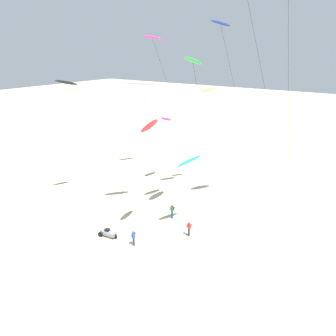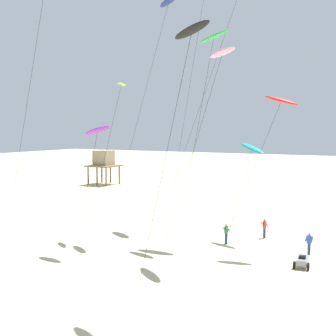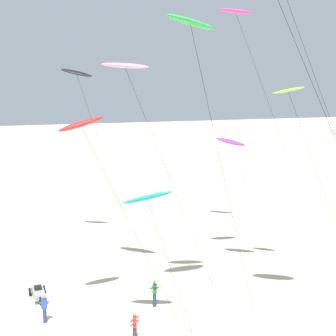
# 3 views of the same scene
# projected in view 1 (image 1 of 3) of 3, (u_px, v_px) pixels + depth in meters

# --- Properties ---
(ground_plane) EXTENTS (260.00, 260.00, 0.00)m
(ground_plane) POSITION_uv_depth(u_px,v_px,m) (137.00, 232.00, 33.55)
(ground_plane) COLOR beige
(kite_teal) EXTENTS (1.92, 3.68, 8.30)m
(kite_teal) POSITION_uv_depth(u_px,v_px,m) (189.00, 161.00, 31.31)
(kite_teal) COLOR teal
(kite_teal) RESTS_ON ground
(kite_pink) EXTENTS (3.15, 7.06, 15.00)m
(kite_pink) POSITION_uv_depth(u_px,v_px,m) (140.00, 84.00, 32.36)
(kite_pink) COLOR pink
(kite_pink) RESTS_ON ground
(kite_red) EXTENTS (2.08, 6.29, 11.98)m
(kite_red) POSITION_uv_depth(u_px,v_px,m) (150.00, 126.00, 28.99)
(kite_red) COLOR red
(kite_red) RESTS_ON ground
(kite_navy) EXTENTS (3.65, 9.58, 20.90)m
(kite_navy) POSITION_uv_depth(u_px,v_px,m) (221.00, 26.00, 33.28)
(kite_navy) COLOR navy
(kite_navy) RESTS_ON ground
(kite_purple) EXTENTS (1.44, 4.35, 9.74)m
(kite_purple) POSITION_uv_depth(u_px,v_px,m) (166.00, 119.00, 42.67)
(kite_purple) COLOR purple
(kite_purple) RESTS_ON ground
(kite_black) EXTENTS (2.07, 5.44, 14.94)m
(kite_black) POSITION_uv_depth(u_px,v_px,m) (67.00, 84.00, 35.72)
(kite_black) COLOR black
(kite_black) RESTS_ON ground
(kite_magenta) EXTENTS (3.49, 8.80, 19.71)m
(kite_magenta) POSITION_uv_depth(u_px,v_px,m) (153.00, 39.00, 42.35)
(kite_magenta) COLOR #D8339E
(kite_magenta) RESTS_ON ground
(kite_green) EXTENTS (1.85, 5.22, 17.42)m
(kite_green) POSITION_uv_depth(u_px,v_px,m) (193.00, 62.00, 31.21)
(kite_green) COLOR green
(kite_green) RESTS_ON ground
(kite_lime) EXTENTS (2.55, 6.04, 13.51)m
(kite_lime) POSITION_uv_depth(u_px,v_px,m) (209.00, 92.00, 39.72)
(kite_lime) COLOR #8CD833
(kite_lime) RESTS_ON ground
(kite_flyer_nearest) EXTENTS (0.62, 0.60, 1.67)m
(kite_flyer_nearest) POSITION_uv_depth(u_px,v_px,m) (189.00, 228.00, 32.53)
(kite_flyer_nearest) COLOR #33333D
(kite_flyer_nearest) RESTS_ON ground
(kite_flyer_middle) EXTENTS (0.57, 0.54, 1.67)m
(kite_flyer_middle) POSITION_uv_depth(u_px,v_px,m) (172.00, 211.00, 36.01)
(kite_flyer_middle) COLOR navy
(kite_flyer_middle) RESTS_ON ground
(kite_flyer_furthest) EXTENTS (0.51, 0.53, 1.67)m
(kite_flyer_furthest) POSITION_uv_depth(u_px,v_px,m) (134.00, 237.00, 30.97)
(kite_flyer_furthest) COLOR navy
(kite_flyer_furthest) RESTS_ON ground
(beach_buggy) EXTENTS (2.09, 1.07, 0.82)m
(beach_buggy) POSITION_uv_depth(u_px,v_px,m) (108.00, 233.00, 32.63)
(beach_buggy) COLOR gray
(beach_buggy) RESTS_ON ground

